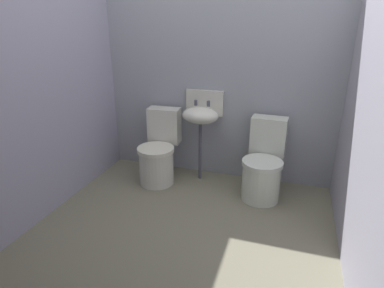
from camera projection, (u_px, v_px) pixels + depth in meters
name	position (u px, v px, depth m)	size (l,w,h in m)	color
ground_plane	(182.00, 235.00, 2.83)	(2.95, 2.80, 0.08)	#74715C
wall_back	(219.00, 75.00, 3.50)	(2.95, 0.10, 2.30)	#999CA8
wall_left	(42.00, 88.00, 2.86)	(0.10, 2.60, 2.30)	#9B97AF
wall_right	(377.00, 113.00, 2.11)	(0.10, 2.60, 2.30)	#9995A5
toilet_left	(159.00, 153.00, 3.61)	(0.42, 0.61, 0.78)	silver
toilet_right	(263.00, 166.00, 3.28)	(0.42, 0.61, 0.78)	silver
sink	(201.00, 114.00, 3.50)	(0.42, 0.35, 0.99)	#4C4B5A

